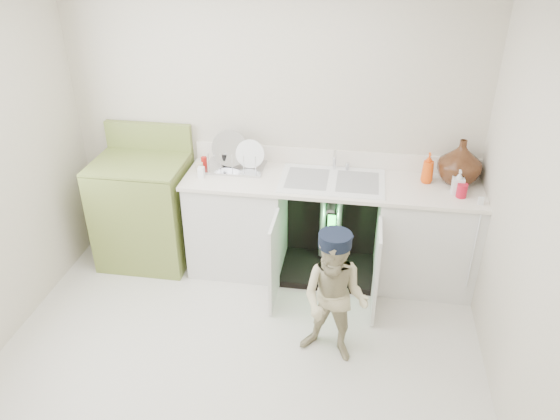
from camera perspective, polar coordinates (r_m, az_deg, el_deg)
name	(u,v)px	position (r m, az deg, el deg)	size (l,w,h in m)	color
ground	(238,361)	(4.09, -4.45, -15.43)	(3.50, 3.50, 0.00)	#B8B2A1
room_shell	(230,210)	(3.33, -5.27, 0.03)	(6.00, 5.50, 1.26)	#BCB4A1
counter_run	(335,225)	(4.68, 5.75, -1.52)	(2.44, 1.02, 1.26)	silver
avocado_stove	(145,210)	(5.00, -13.94, 0.05)	(0.78, 0.65, 1.21)	olive
repair_worker	(335,298)	(3.81, 5.74, -9.17)	(0.56, 0.93, 1.01)	#C0B389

